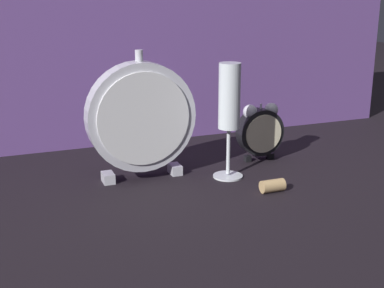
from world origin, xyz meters
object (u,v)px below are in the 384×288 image
Objects in this scene: mantel_clock_silver at (141,118)px; champagne_flute at (229,105)px; alarm_clock_twin_bell at (260,129)px; wine_cork at (273,186)px.

mantel_clock_silver is 1.11× the size of champagne_flute.
mantel_clock_silver is at bearing 161.38° from champagne_flute.
alarm_clock_twin_bell is 2.79× the size of wine_cork.
alarm_clock_twin_bell reaches higher than wine_cork.
champagne_flute is 5.06× the size of wine_cork.
champagne_flute is at bearing -146.42° from alarm_clock_twin_bell.
wine_cork is (-0.06, -0.16, -0.05)m from alarm_clock_twin_bell.
wine_cork is at bearing -67.43° from champagne_flute.
champagne_flute reaches higher than wine_cork.
wine_cork is at bearing -110.70° from alarm_clock_twin_bell.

